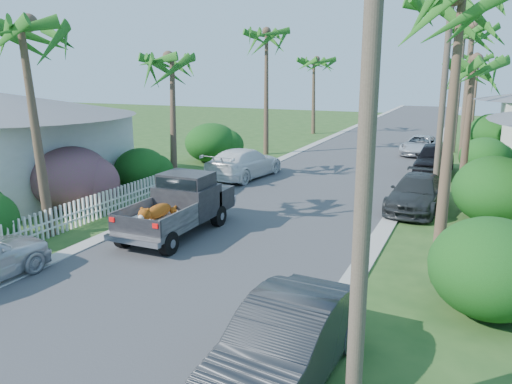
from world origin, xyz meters
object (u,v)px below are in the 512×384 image
at_px(parked_car_rm, 417,193).
at_px(palm_l_d, 315,60).
at_px(palm_r_d, 479,56).
at_px(palm_l_a, 25,25).
at_px(palm_r_b, 474,61).
at_px(palm_r_c, 474,28).
at_px(palm_l_c, 267,33).
at_px(utility_pole_c, 459,85).
at_px(utility_pole_b, 443,94).
at_px(parked_car_rn, 286,343).
at_px(parked_car_rf, 434,159).
at_px(parked_car_lf, 244,163).
at_px(utility_pole_a, 367,141).
at_px(parked_car_rd, 420,145).
at_px(palm_l_b, 171,58).
at_px(pickup_truck, 183,204).
at_px(utility_pole_d, 466,81).

bearing_deg(parked_car_rm, palm_l_d, 120.71).
bearing_deg(palm_r_d, palm_l_d, -155.22).
xyz_separation_m(palm_l_a, palm_r_b, (12.80, 12.00, -0.98)).
bearing_deg(palm_l_a, palm_r_c, 61.67).
bearing_deg(palm_l_c, utility_pole_c, 27.35).
relative_size(parked_car_rm, utility_pole_c, 0.53).
bearing_deg(utility_pole_b, parked_car_rn, -95.54).
bearing_deg(parked_car_rf, parked_car_lf, -149.98).
bearing_deg(utility_pole_a, parked_car_rd, 94.08).
bearing_deg(palm_l_c, parked_car_rm, -43.15).
distance_m(palm_l_a, utility_pole_c, 27.74).
distance_m(palm_l_b, palm_r_c, 19.21).
bearing_deg(utility_pole_c, utility_pole_a, -90.00).
height_order(palm_l_a, palm_r_b, palm_l_a).
height_order(palm_l_d, utility_pole_a, utility_pole_a).
relative_size(palm_l_b, palm_r_b, 1.03).
distance_m(palm_l_a, utility_pole_b, 15.64).
relative_size(pickup_truck, palm_l_d, 0.66).
relative_size(parked_car_rn, parked_car_lf, 0.86).
bearing_deg(utility_pole_a, palm_l_c, 115.80).
bearing_deg(parked_car_rn, pickup_truck, 136.38).
bearing_deg(utility_pole_a, palm_l_a, 157.04).
relative_size(parked_car_rn, utility_pole_b, 0.51).
relative_size(pickup_truck, palm_l_a, 0.62).
xyz_separation_m(parked_car_rm, parked_car_lf, (-9.08, 2.75, 0.09)).
xyz_separation_m(parked_car_rm, utility_pole_b, (0.60, 1.31, 3.91)).
bearing_deg(palm_l_d, palm_r_c, -32.21).
relative_size(palm_r_d, utility_pole_d, 0.89).
height_order(parked_car_rd, palm_l_a, palm_l_a).
relative_size(parked_car_lf, utility_pole_b, 0.60).
relative_size(parked_car_rd, palm_r_d, 0.57).
distance_m(palm_l_a, palm_l_d, 31.01).
distance_m(parked_car_rn, palm_r_d, 41.86).
distance_m(parked_car_rf, utility_pole_b, 7.77).
height_order(parked_car_rd, utility_pole_d, utility_pole_d).
bearing_deg(parked_car_rn, utility_pole_d, 91.19).
distance_m(parked_car_rn, parked_car_lf, 17.84).
bearing_deg(palm_r_b, utility_pole_c, 94.40).
distance_m(palm_l_d, utility_pole_d, 15.19).
bearing_deg(parked_car_lf, palm_l_c, -69.67).
bearing_deg(utility_pole_a, parked_car_rf, 91.58).
bearing_deg(palm_l_c, parked_car_lf, -75.77).
xyz_separation_m(pickup_truck, parked_car_lf, (-1.88, 9.02, -0.23)).
height_order(palm_l_d, palm_r_c, palm_r_c).
xyz_separation_m(parked_car_rf, utility_pole_c, (0.60, 8.24, 3.78)).
bearing_deg(parked_car_rn, palm_l_a, 160.24).
bearing_deg(parked_car_rn, palm_l_d, 109.83).
height_order(parked_car_rm, palm_r_d, palm_r_d).
relative_size(palm_l_b, palm_r_d, 0.93).
bearing_deg(pickup_truck, utility_pole_b, 44.20).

